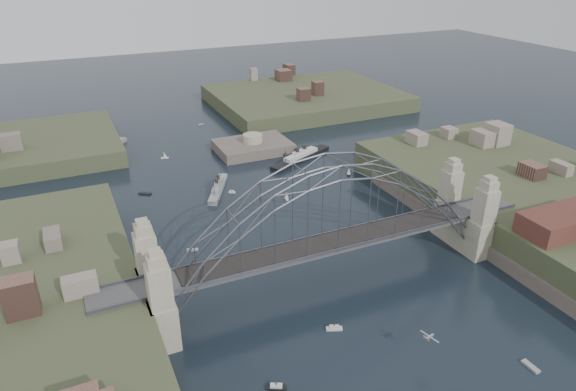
{
  "coord_description": "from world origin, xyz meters",
  "views": [
    {
      "loc": [
        -40.34,
        -69.9,
        56.62
      ],
      "look_at": [
        0.0,
        18.0,
        10.0
      ],
      "focal_mm": 32.16,
      "sensor_mm": 36.0,
      "label": 1
    }
  ],
  "objects_px": {
    "fort_island": "(253,152)",
    "ocean_liner": "(301,157)",
    "naval_cruiser_near": "(218,188)",
    "bridge": "(330,224)",
    "wharf_shed": "(569,220)",
    "naval_cruiser_far": "(108,147)"
  },
  "relations": [
    {
      "from": "fort_island",
      "to": "wharf_shed",
      "type": "height_order",
      "value": "wharf_shed"
    },
    {
      "from": "ocean_liner",
      "to": "naval_cruiser_far",
      "type": "bearing_deg",
      "value": 146.48
    },
    {
      "from": "wharf_shed",
      "to": "bridge",
      "type": "bearing_deg",
      "value": 162.35
    },
    {
      "from": "fort_island",
      "to": "bridge",
      "type": "bearing_deg",
      "value": -99.73
    },
    {
      "from": "wharf_shed",
      "to": "naval_cruiser_near",
      "type": "xyz_separation_m",
      "value": [
        -50.57,
        60.86,
        -9.19
      ]
    },
    {
      "from": "bridge",
      "to": "wharf_shed",
      "type": "distance_m",
      "value": 46.23
    },
    {
      "from": "fort_island",
      "to": "wharf_shed",
      "type": "distance_m",
      "value": 90.48
    },
    {
      "from": "naval_cruiser_far",
      "to": "wharf_shed",
      "type": "bearing_deg",
      "value": -55.31
    },
    {
      "from": "wharf_shed",
      "to": "naval_cruiser_far",
      "type": "distance_m",
      "value": 127.39
    },
    {
      "from": "naval_cruiser_near",
      "to": "fort_island",
      "type": "bearing_deg",
      "value": 51.24
    },
    {
      "from": "bridge",
      "to": "naval_cruiser_near",
      "type": "height_order",
      "value": "bridge"
    },
    {
      "from": "bridge",
      "to": "fort_island",
      "type": "distance_m",
      "value": 72.14
    },
    {
      "from": "naval_cruiser_far",
      "to": "fort_island",
      "type": "bearing_deg",
      "value": -26.93
    },
    {
      "from": "wharf_shed",
      "to": "naval_cruiser_near",
      "type": "bearing_deg",
      "value": 129.72
    },
    {
      "from": "wharf_shed",
      "to": "naval_cruiser_near",
      "type": "relative_size",
      "value": 1.21
    },
    {
      "from": "bridge",
      "to": "naval_cruiser_far",
      "type": "distance_m",
      "value": 95.5
    },
    {
      "from": "fort_island",
      "to": "ocean_liner",
      "type": "height_order",
      "value": "ocean_liner"
    },
    {
      "from": "wharf_shed",
      "to": "naval_cruiser_far",
      "type": "xyz_separation_m",
      "value": [
        -72.31,
        104.48,
        -9.15
      ]
    },
    {
      "from": "fort_island",
      "to": "ocean_liner",
      "type": "bearing_deg",
      "value": -51.97
    },
    {
      "from": "naval_cruiser_near",
      "to": "ocean_liner",
      "type": "height_order",
      "value": "ocean_liner"
    },
    {
      "from": "naval_cruiser_near",
      "to": "ocean_liner",
      "type": "bearing_deg",
      "value": 19.62
    },
    {
      "from": "naval_cruiser_far",
      "to": "ocean_liner",
      "type": "distance_m",
      "value": 60.47
    }
  ]
}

